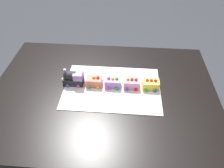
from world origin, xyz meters
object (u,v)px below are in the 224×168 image
object	(u,v)px
dining_table	(104,102)
cake_locomotive	(73,78)
cake_car_hopper_lemon	(151,84)
cake_car_gondola_lavender	(113,82)
cake_car_flatbed_bubblegum	(132,83)
cake_car_tanker_coral	(94,81)

from	to	relation	value
dining_table	cake_locomotive	world-z (taller)	cake_locomotive
dining_table	cake_locomotive	size ratio (longest dim) A/B	10.00
cake_locomotive	cake_car_hopper_lemon	xyz separation A→B (m)	(0.48, 0.00, -0.02)
cake_car_gondola_lavender	cake_car_hopper_lemon	bearing A→B (deg)	0.00
cake_car_gondola_lavender	cake_car_flatbed_bubblegum	xyz separation A→B (m)	(0.12, 0.00, 0.00)
cake_car_tanker_coral	cake_car_gondola_lavender	xyz separation A→B (m)	(0.12, 0.00, 0.00)
cake_locomotive	cake_car_hopper_lemon	bearing A→B (deg)	0.00
cake_locomotive	cake_car_flatbed_bubblegum	world-z (taller)	cake_locomotive
dining_table	cake_car_flatbed_bubblegum	size ratio (longest dim) A/B	14.00
cake_car_tanker_coral	cake_car_gondola_lavender	bearing A→B (deg)	0.00
cake_car_gondola_lavender	cake_car_hopper_lemon	distance (m)	0.24
dining_table	cake_car_tanker_coral	bearing A→B (deg)	141.50
cake_car_flatbed_bubblegum	cake_car_gondola_lavender	bearing A→B (deg)	180.00
cake_car_hopper_lemon	cake_locomotive	bearing A→B (deg)	-180.00
cake_car_flatbed_bubblegum	cake_car_hopper_lemon	size ratio (longest dim) A/B	1.00
cake_locomotive	cake_car_flatbed_bubblegum	xyz separation A→B (m)	(0.36, 0.00, -0.02)
cake_car_tanker_coral	cake_car_hopper_lemon	world-z (taller)	same
cake_car_tanker_coral	cake_car_flatbed_bubblegum	world-z (taller)	same
cake_car_hopper_lemon	cake_car_flatbed_bubblegum	bearing A→B (deg)	180.00
cake_car_flatbed_bubblegum	cake_car_hopper_lemon	distance (m)	0.12
dining_table	cake_car_flatbed_bubblegum	world-z (taller)	cake_car_flatbed_bubblegum
dining_table	cake_car_hopper_lemon	bearing A→B (deg)	9.62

